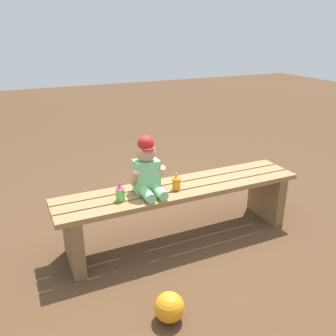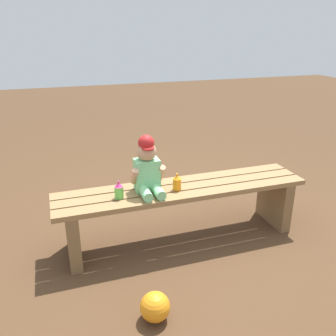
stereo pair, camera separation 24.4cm
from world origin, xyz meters
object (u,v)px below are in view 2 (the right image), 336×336
object	(u,v)px
child_figure	(147,168)
sippy_cup_left	(119,190)
park_bench	(182,202)
toy_ball	(155,307)
sippy_cup_right	(177,182)

from	to	relation	value
child_figure	sippy_cup_left	xyz separation A→B (m)	(-0.21, -0.05, -0.12)
park_bench	toy_ball	xyz separation A→B (m)	(-0.43, -0.72, -0.22)
park_bench	sippy_cup_right	xyz separation A→B (m)	(-0.06, -0.04, 0.19)
child_figure	sippy_cup_right	size ratio (longest dim) A/B	3.26
sippy_cup_right	toy_ball	size ratio (longest dim) A/B	0.74
sippy_cup_left	toy_ball	size ratio (longest dim) A/B	0.74
toy_ball	park_bench	bearing A→B (deg)	59.17
sippy_cup_right	park_bench	bearing A→B (deg)	32.36
sippy_cup_left	toy_ball	bearing A→B (deg)	-86.36
park_bench	child_figure	distance (m)	0.40
park_bench	sippy_cup_left	bearing A→B (deg)	-175.57
park_bench	sippy_cup_right	distance (m)	0.20
sippy_cup_left	child_figure	bearing A→B (deg)	12.26
toy_ball	sippy_cup_right	bearing A→B (deg)	61.45
child_figure	toy_ball	xyz separation A→B (m)	(-0.17, -0.73, -0.53)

